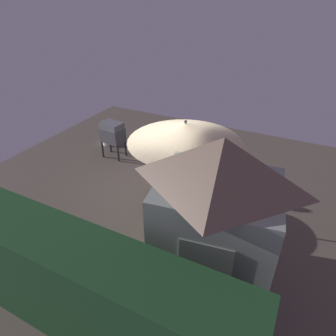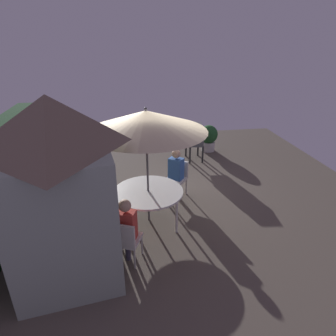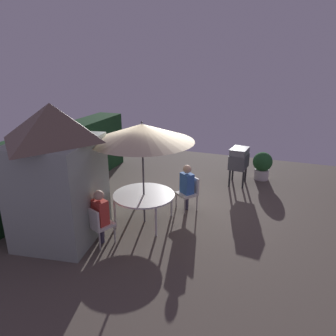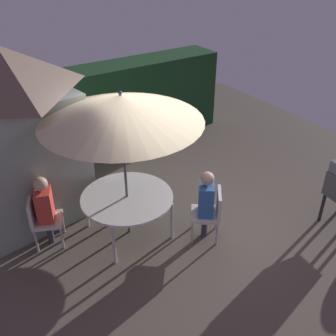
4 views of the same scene
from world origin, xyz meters
name	(u,v)px [view 2 (image 2 of 4)]	position (x,y,z in m)	size (l,w,h in m)	color
ground_plane	(160,200)	(0.00, 0.00, 0.00)	(11.00, 11.00, 0.00)	brown
hedge_backdrop	(3,175)	(0.00, 3.50, 0.95)	(6.41, 0.89, 1.90)	#193D1E
garden_shed	(60,190)	(-2.06, 1.81, 1.55)	(2.21, 1.94, 3.03)	gray
patio_table	(148,193)	(-0.84, 0.34, 0.70)	(1.50, 1.50, 0.75)	white
patio_umbrella	(146,121)	(-0.84, 0.34, 2.27)	(2.41, 2.41, 2.54)	#4C4C51
bbq_grill	(195,135)	(2.47, -1.46, 0.85)	(0.75, 0.58, 1.20)	#47474C
chair_near_shed	(125,239)	(-2.11, 0.86, 0.52)	(0.60, 0.60, 0.90)	silver
chair_far_side	(177,176)	(0.24, -0.49, 0.52)	(0.65, 0.65, 0.90)	silver
potted_plant_by_shed	(209,137)	(3.20, -2.14, 0.51)	(0.64, 0.64, 0.93)	silver
person_in_red	(126,224)	(-2.03, 0.83, 0.78)	(0.35, 0.41, 1.26)	#CC3D33
person_in_blue	(176,168)	(0.18, -0.44, 0.78)	(0.40, 0.42, 1.26)	#3866B2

